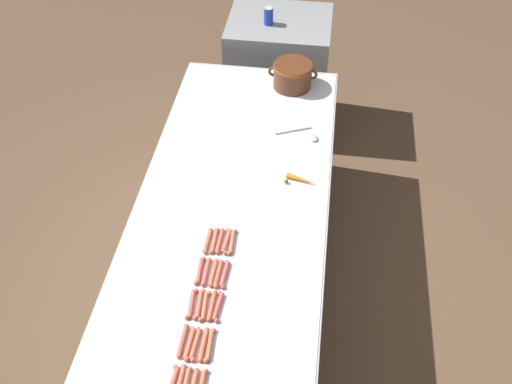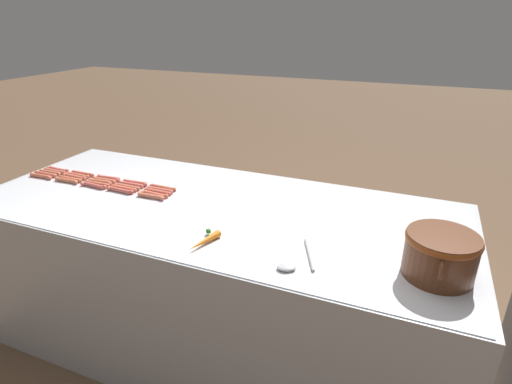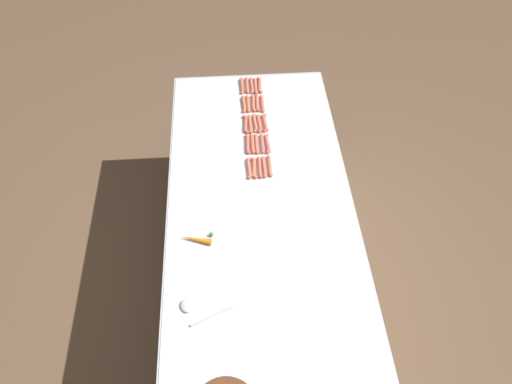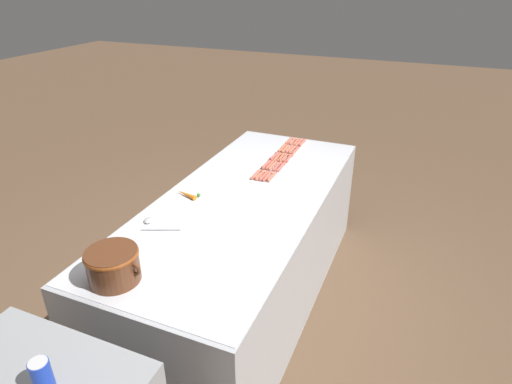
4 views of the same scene
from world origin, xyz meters
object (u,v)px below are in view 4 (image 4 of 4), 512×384
object	(u,v)px
hot_dog_1	(295,150)
hot_dog_21	(282,148)
hot_dog_14	(264,176)
hot_dog_17	(277,157)
carrot	(187,194)
hot_dog_5	(299,142)
hot_dog_3	(281,167)
bean_pot	(113,264)
hot_dog_4	(272,177)
soda_can	(42,376)
hot_dog_10	(296,142)
hot_dog_20	(289,141)
hot_dog_9	(267,176)
hot_dog_13	(273,166)
hot_dog_23	(266,164)
hot_dog_11	(289,149)
hot_dog_19	(260,175)
hot_dog_18	(270,165)
hot_dog_7	(284,158)
hot_dog_22	(274,156)
hot_dog_2	(288,158)
hot_dog_16	(285,149)
serving_spoon	(152,223)
hot_dog_8	(277,166)
hot_dog_6	(292,149)
hot_dog_12	(281,157)

from	to	relation	value
hot_dog_1	hot_dog_21	bearing A→B (deg)	-2.29
hot_dog_14	hot_dog_17	size ratio (longest dim) A/B	1.00
hot_dog_21	carrot	distance (m)	1.07
hot_dog_5	hot_dog_3	bearing A→B (deg)	93.50
hot_dog_14	carrot	xyz separation A→B (m)	(0.35, 0.47, 0.00)
hot_dog_3	bean_pot	world-z (taller)	bean_pot
hot_dog_17	bean_pot	world-z (taller)	bean_pot
hot_dog_3	hot_dog_21	distance (m)	0.39
bean_pot	hot_dog_17	bearing A→B (deg)	-96.58
bean_pot	hot_dog_4	bearing A→B (deg)	-102.00
hot_dog_17	soda_can	bearing A→B (deg)	90.82
hot_dog_17	bean_pot	xyz separation A→B (m)	(0.20, 1.70, 0.08)
hot_dog_10	hot_dog_20	distance (m)	0.06
hot_dog_9	soda_can	xyz separation A→B (m)	(0.02, 1.96, 0.13)
hot_dog_13	hot_dog_23	bearing A→B (deg)	-2.22
hot_dog_11	hot_dog_19	world-z (taller)	same
hot_dog_18	hot_dog_21	size ratio (longest dim) A/B	1.00
hot_dog_7	hot_dog_23	size ratio (longest dim) A/B	1.00
hot_dog_18	hot_dog_22	xyz separation A→B (m)	(0.03, -0.17, 0.00)
hot_dog_1	hot_dog_2	xyz separation A→B (m)	(-0.00, 0.18, 0.00)
hot_dog_7	hot_dog_14	distance (m)	0.37
bean_pot	hot_dog_23	bearing A→B (deg)	-96.36
hot_dog_1	hot_dog_10	bearing A→B (deg)	-73.77
hot_dog_4	hot_dog_13	distance (m)	0.19
hot_dog_16	soda_can	world-z (taller)	soda_can
hot_dog_13	hot_dog_2	bearing A→B (deg)	-109.37
hot_dog_16	hot_dog_22	world-z (taller)	same
hot_dog_19	hot_dog_1	bearing A→B (deg)	-99.24
hot_dog_14	hot_dog_18	world-z (taller)	same
hot_dog_13	hot_dog_19	distance (m)	0.19
hot_dog_11	carrot	xyz separation A→B (m)	(0.35, 1.03, 0.00)
hot_dog_18	serving_spoon	size ratio (longest dim) A/B	0.62
hot_dog_14	serving_spoon	distance (m)	0.92
hot_dog_5	serving_spoon	bearing A→B (deg)	76.38
hot_dog_3	hot_dog_8	xyz separation A→B (m)	(0.03, -0.00, 0.00)
hot_dog_10	hot_dog_16	distance (m)	0.19
hot_dog_5	hot_dog_6	xyz separation A→B (m)	(0.00, 0.17, 0.00)
hot_dog_10	hot_dog_20	world-z (taller)	same
hot_dog_10	soda_can	distance (m)	2.70
hot_dog_20	hot_dog_23	xyz separation A→B (m)	(-0.01, 0.55, 0.00)
hot_dog_8	bean_pot	xyz separation A→B (m)	(0.26, 1.52, 0.08)
hot_dog_13	hot_dog_18	size ratio (longest dim) A/B	1.00
hot_dog_12	hot_dog_14	size ratio (longest dim) A/B	1.00
hot_dog_17	hot_dog_20	world-z (taller)	same
hot_dog_2	hot_dog_23	bearing A→B (deg)	56.59
hot_dog_4	hot_dog_13	bearing A→B (deg)	-71.32
hot_dog_1	hot_dog_2	world-z (taller)	same
hot_dog_9	hot_dog_16	bearing A→B (deg)	-83.90
hot_dog_2	hot_dog_18	xyz separation A→B (m)	(0.09, 0.18, 0.00)
hot_dog_8	hot_dog_14	size ratio (longest dim) A/B	1.00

